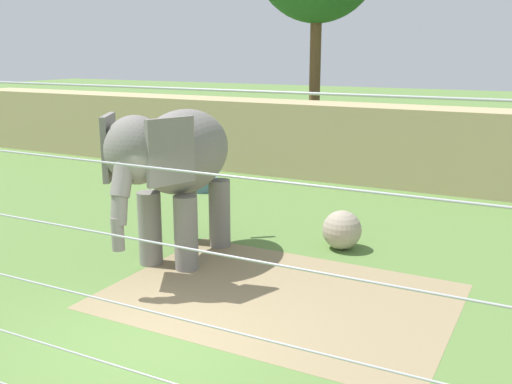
{
  "coord_description": "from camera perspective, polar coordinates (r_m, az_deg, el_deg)",
  "views": [
    {
      "loc": [
        4.97,
        -6.31,
        4.2
      ],
      "look_at": [
        -0.32,
        3.9,
        1.4
      ],
      "focal_mm": 41.15,
      "sensor_mm": 36.0,
      "label": 1
    }
  ],
  "objects": [
    {
      "name": "embankment_wall",
      "position": [
        19.28,
        12.18,
        4.54
      ],
      "size": [
        36.0,
        1.8,
        2.47
      ],
      "primitive_type": "cube",
      "color": "tan",
      "rests_on": "ground"
    },
    {
      "name": "water_tub",
      "position": [
        18.1,
        -5.41,
        0.8
      ],
      "size": [
        1.1,
        1.1,
        0.35
      ],
      "color": "slate",
      "rests_on": "ground"
    },
    {
      "name": "elephant",
      "position": [
        11.71,
        -7.73,
        3.01
      ],
      "size": [
        1.86,
        4.19,
        3.1
      ],
      "color": "gray",
      "rests_on": "ground"
    },
    {
      "name": "ground_plane",
      "position": [
        9.07,
        -9.89,
        -14.14
      ],
      "size": [
        120.0,
        120.0,
        0.0
      ],
      "primitive_type": "plane",
      "color": "#5B7F3D"
    },
    {
      "name": "enrichment_ball",
      "position": [
        12.77,
        8.35,
        -3.67
      ],
      "size": [
        0.85,
        0.85,
        0.85
      ],
      "primitive_type": "sphere",
      "color": "tan",
      "rests_on": "ground"
    },
    {
      "name": "dirt_patch",
      "position": [
        10.42,
        2.25,
        -10.08
      ],
      "size": [
        5.89,
        4.25,
        0.01
      ],
      "primitive_type": "cube",
      "rotation": [
        0.0,
        0.0,
        -0.01
      ],
      "color": "#937F5B",
      "rests_on": "ground"
    }
  ]
}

